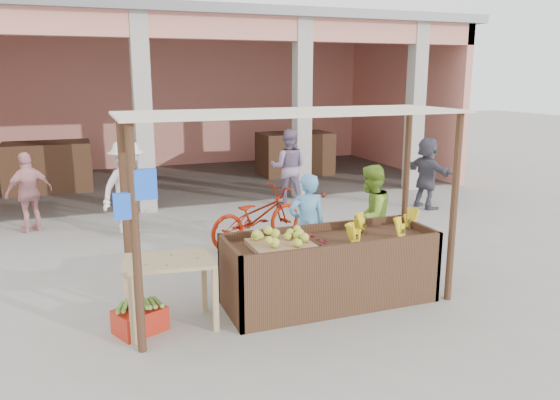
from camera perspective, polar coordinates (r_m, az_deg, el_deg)
name	(u,v)px	position (r m, az deg, el deg)	size (l,w,h in m)	color
ground	(292,308)	(6.82, 1.28, -11.18)	(60.00, 60.00, 0.00)	gray
market_building	(167,78)	(14.89, -11.71, 12.33)	(14.40, 6.40, 4.20)	tan
fruit_stall	(330,272)	(6.85, 5.21, -7.48)	(2.60, 0.95, 0.80)	#4E301F
stall_awning	(290,147)	(6.32, 1.04, 5.59)	(4.09, 1.35, 2.39)	#4E301F
banana_heap	(381,228)	(6.99, 10.48, -2.90)	(1.15, 0.63, 0.21)	yellow
melon_tray	(281,240)	(6.43, 0.08, -4.21)	(0.72, 0.62, 0.19)	#9C7550
berry_heap	(309,238)	(6.56, 3.00, -4.04)	(0.46, 0.38, 0.15)	maroon
side_table	(169,271)	(6.21, -11.49, -7.30)	(1.07, 0.78, 0.80)	tan
papaya_pile	(168,251)	(6.13, -11.59, -5.19)	(0.71, 0.41, 0.20)	#4C922F
red_crate	(140,320)	(6.38, -14.41, -12.05)	(0.52, 0.38, 0.27)	#B02212
plantain_bundle	(139,305)	(6.30, -14.50, -10.61)	(0.39, 0.28, 0.08)	#5E8D33
produce_sacks	(318,185)	(12.61, 3.97, 1.53)	(0.79, 0.49, 0.60)	maroon
vendor_blue	(307,222)	(7.60, 2.83, -2.33)	(0.59, 0.43, 1.57)	#5BA1D7
vendor_green	(370,214)	(8.04, 9.41, -1.47)	(0.78, 0.45, 1.62)	#83B232
motorcycle	(257,215)	(9.13, -2.45, -1.61)	(1.89, 0.65, 0.99)	maroon
shopper_a	(127,184)	(9.98, -15.65, 1.62)	(1.17, 0.59, 1.82)	white
shopper_b	(29,189)	(10.79, -24.77, 1.00)	(0.91, 0.49, 1.56)	#D58C8F
shopper_d	(427,171)	(11.98, 15.11, 2.95)	(1.48, 0.61, 1.61)	#474551
shopper_f	(289,164)	(11.85, 0.90, 3.80)	(0.88, 0.51, 1.81)	gray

